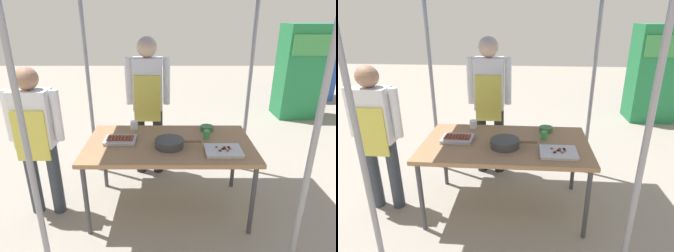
# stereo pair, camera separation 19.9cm
# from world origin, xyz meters

# --- Properties ---
(ground_plane) EXTENTS (18.00, 18.00, 0.00)m
(ground_plane) POSITION_xyz_m (0.00, 0.00, 0.00)
(ground_plane) COLOR gray
(stall_table) EXTENTS (1.60, 0.90, 0.75)m
(stall_table) POSITION_xyz_m (0.00, 0.00, 0.70)
(stall_table) COLOR #9E724C
(stall_table) RESTS_ON ground
(tray_grilled_sausages) EXTENTS (0.30, 0.22, 0.05)m
(tray_grilled_sausages) POSITION_xyz_m (-0.48, 0.01, 0.77)
(tray_grilled_sausages) COLOR #ADADB2
(tray_grilled_sausages) RESTS_ON stall_table
(tray_meat_skewers) EXTENTS (0.33, 0.26, 0.04)m
(tray_meat_skewers) POSITION_xyz_m (0.48, -0.22, 0.77)
(tray_meat_skewers) COLOR silver
(tray_meat_skewers) RESTS_ON stall_table
(cooking_wok) EXTENTS (0.43, 0.27, 0.08)m
(cooking_wok) POSITION_xyz_m (0.00, -0.10, 0.79)
(cooking_wok) COLOR #38383A
(cooking_wok) RESTS_ON stall_table
(condiment_bowl) EXTENTS (0.14, 0.14, 0.05)m
(condiment_bowl) POSITION_xyz_m (0.40, 0.32, 0.77)
(condiment_bowl) COLOR #33723F
(condiment_bowl) RESTS_ON stall_table
(drink_cup_near_edge) EXTENTS (0.08, 0.08, 0.09)m
(drink_cup_near_edge) POSITION_xyz_m (-0.38, 0.35, 0.79)
(drink_cup_near_edge) COLOR white
(drink_cup_near_edge) RESTS_ON stall_table
(drink_cup_by_wok) EXTENTS (0.06, 0.06, 0.08)m
(drink_cup_by_wok) POSITION_xyz_m (0.37, 0.10, 0.79)
(drink_cup_by_wok) COLOR #3F994C
(drink_cup_by_wok) RESTS_ON stall_table
(vendor_woman) EXTENTS (0.52, 0.24, 1.68)m
(vendor_woman) POSITION_xyz_m (-0.25, 0.75, 1.00)
(vendor_woman) COLOR black
(vendor_woman) RESTS_ON ground
(customer_nearby) EXTENTS (0.52, 0.22, 1.49)m
(customer_nearby) POSITION_xyz_m (-1.24, -0.07, 0.87)
(customer_nearby) COLOR #333842
(customer_nearby) RESTS_ON ground
(neighbor_stall_left) EXTENTS (0.79, 0.65, 1.76)m
(neighbor_stall_left) POSITION_xyz_m (2.53, 2.96, 0.88)
(neighbor_stall_left) COLOR #237F47
(neighbor_stall_left) RESTS_ON ground
(neighbor_stall_right) EXTENTS (0.77, 0.81, 1.73)m
(neighbor_stall_right) POSITION_xyz_m (3.47, 4.33, 0.87)
(neighbor_stall_right) COLOR #2D51B2
(neighbor_stall_right) RESTS_ON ground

